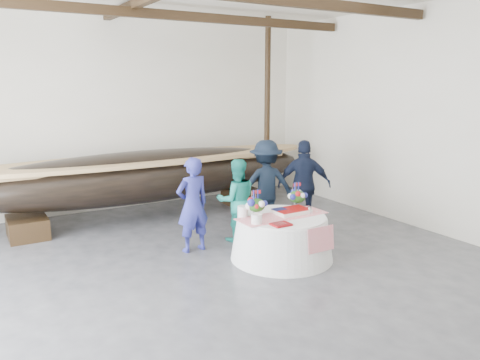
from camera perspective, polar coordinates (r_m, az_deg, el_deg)
floor at (r=6.47m, az=0.54°, el=-15.52°), size 10.00×12.00×0.01m
wall_back at (r=11.33m, az=-15.51°, el=7.77°), size 10.00×0.02×4.50m
pavilion_structure at (r=6.53m, az=-3.32°, el=20.91°), size 9.80×11.76×4.50m
longboat_display at (r=10.37m, az=-11.39°, el=0.49°), size 8.13×1.63×1.52m
banquet_table at (r=8.08m, az=5.11°, el=-6.96°), size 1.75×1.75×0.75m
tabletop_items at (r=8.07m, az=4.59°, el=-3.07°), size 1.63×1.00×0.40m
guest_woman_blue at (r=8.30m, az=-5.81°, el=-3.03°), size 0.65×0.46×1.70m
guest_woman_teal at (r=8.84m, az=-0.41°, el=-2.48°), size 0.90×0.79×1.57m
guest_man_left at (r=9.54m, az=3.17°, el=-0.61°), size 1.35×1.05×1.84m
guest_man_right at (r=9.60m, az=7.83°, el=-0.61°), size 1.15×0.96×1.84m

